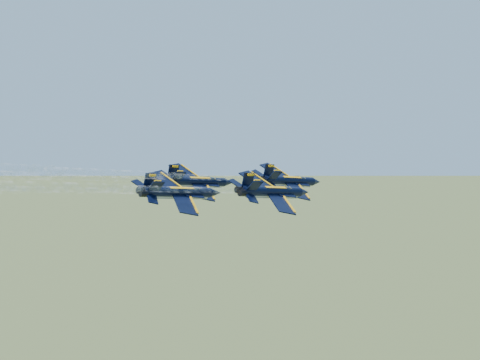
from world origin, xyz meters
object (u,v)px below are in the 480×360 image
Objects in this scene: jet_lead at (290,181)px; jet_slot at (180,192)px; jet_left at (198,181)px; jet_right at (274,191)px.

jet_lead is 27.42m from jet_slot.
jet_left and jet_right have the same top height.
jet_right is 16.85m from jet_slot.
jet_right is 1.00× the size of jet_slot.
jet_lead and jet_slot have the same top height.
jet_lead is at bearing 124.08° from jet_right.
jet_slot is at bearing -128.15° from jet_right.
jet_right is (6.12, -15.96, 0.00)m from jet_lead.
jet_left is 16.33m from jet_slot.
jet_lead is 1.00× the size of jet_slot.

